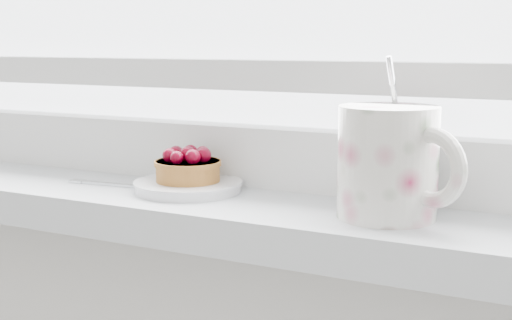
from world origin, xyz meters
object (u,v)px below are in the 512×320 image
Objects in this scene: saucer at (188,186)px; floral_mug at (391,160)px; fork at (133,186)px; raspberry_tart at (188,166)px.

saucer is 0.80× the size of floral_mug.
fork is (-0.07, -0.01, -0.00)m from saucer.
floral_mug is at bearing -3.71° from raspberry_tart.
saucer is at bearing 178.67° from raspberry_tart.
floral_mug is 0.32m from fork.
raspberry_tart is 0.49× the size of floral_mug.
saucer is at bearing 176.29° from floral_mug.
fork is at bearing -171.81° from saucer.
floral_mug is 0.89× the size of fork.
fork is at bearing -171.84° from raspberry_tart.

